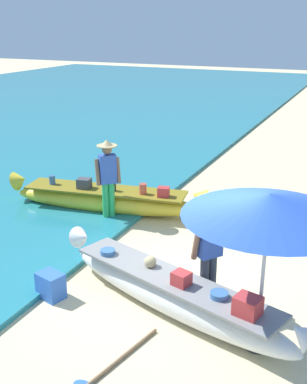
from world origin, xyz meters
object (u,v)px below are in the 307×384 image
object	(u,v)px
person_vendor_hatted	(108,175)
person_tourist_customer	(209,252)
patio_umbrella_large	(269,206)
boat_white_foreground	(173,293)
paddle	(110,367)
cooler_box	(51,286)
boat_yellow_midground	(106,199)

from	to	relation	value
person_vendor_hatted	person_tourist_customer	bearing A→B (deg)	-37.11
person_vendor_hatted	patio_umbrella_large	world-z (taller)	patio_umbrella_large
boat_white_foreground	patio_umbrella_large	bearing A→B (deg)	-11.74
person_vendor_hatted	paddle	size ratio (longest dim) A/B	1.20
person_vendor_hatted	cooler_box	xyz separation A→B (m)	(0.75, -3.19, -0.86)
boat_white_foreground	person_vendor_hatted	bearing A→B (deg)	134.39
boat_yellow_midground	person_vendor_hatted	size ratio (longest dim) A/B	2.60
cooler_box	boat_yellow_midground	bearing A→B (deg)	121.73
boat_white_foreground	person_vendor_hatted	world-z (taller)	person_vendor_hatted
boat_white_foreground	patio_umbrella_large	distance (m)	2.25
boat_white_foreground	cooler_box	xyz separation A→B (m)	(-1.95, -0.44, -0.11)
boat_yellow_midground	cooler_box	xyz separation A→B (m)	(1.07, -3.60, -0.10)
boat_yellow_midground	person_vendor_hatted	xyz separation A→B (m)	(0.32, -0.41, 0.76)
patio_umbrella_large	cooler_box	distance (m)	3.81
boat_white_foreground	paddle	bearing A→B (deg)	-98.79
person_vendor_hatted	paddle	xyz separation A→B (m)	(2.45, -4.29, -1.04)
person_vendor_hatted	cooler_box	bearing A→B (deg)	-76.83
boat_white_foreground	paddle	distance (m)	1.59
boat_yellow_midground	person_tourist_customer	size ratio (longest dim) A/B	2.90
boat_white_foreground	paddle	xyz separation A→B (m)	(-0.24, -1.54, -0.29)
person_tourist_customer	cooler_box	bearing A→B (deg)	-160.54
person_tourist_customer	cooler_box	xyz separation A→B (m)	(-2.37, -0.84, -0.72)
patio_umbrella_large	person_vendor_hatted	bearing A→B (deg)	143.27
person_vendor_hatted	patio_umbrella_large	xyz separation A→B (m)	(4.07, -3.04, 1.00)
boat_white_foreground	cooler_box	size ratio (longest dim) A/B	10.37
paddle	patio_umbrella_large	bearing A→B (deg)	37.83
boat_yellow_midground	paddle	bearing A→B (deg)	-59.45
person_tourist_customer	paddle	bearing A→B (deg)	-108.81
person_tourist_customer	cooler_box	size ratio (longest dim) A/B	3.85
boat_white_foreground	boat_yellow_midground	distance (m)	4.37
person_vendor_hatted	person_tourist_customer	world-z (taller)	person_vendor_hatted
boat_yellow_midground	cooler_box	size ratio (longest dim) A/B	11.15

